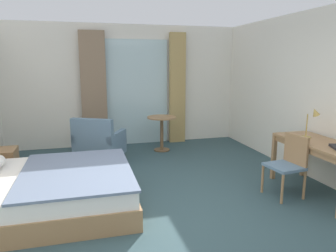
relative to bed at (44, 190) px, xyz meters
name	(u,v)px	position (x,y,z in m)	size (l,w,h in m)	color
ground	(168,218)	(1.49, -0.56, -0.32)	(5.87, 7.97, 0.10)	#334C51
wall_back	(125,86)	(1.49, 3.17, 1.08)	(5.47, 0.12, 2.70)	white
balcony_glass_door	(136,93)	(1.74, 3.09, 0.92)	(1.46, 0.02, 2.37)	silver
curtain_panel_left	(94,91)	(0.79, 2.99, 1.00)	(0.54, 0.10, 2.53)	#897056
curtain_panel_right	(177,89)	(2.69, 2.99, 1.00)	(0.37, 0.10, 2.53)	tan
bed	(44,190)	(0.00, 0.00, 0.00)	(2.17, 1.84, 1.07)	#9E754C
nightstand	(0,164)	(-0.79, 1.34, -0.02)	(0.50, 0.48, 0.49)	#9E754C
writing_desk	(322,149)	(3.75, -0.51, 0.41)	(0.64, 1.49, 0.76)	#9E754C
desk_chair	(289,162)	(3.29, -0.43, 0.23)	(0.47, 0.49, 0.87)	slate
desk_lamp	(313,119)	(3.80, -0.22, 0.78)	(0.25, 0.17, 0.46)	tan
armchair_by_window	(99,144)	(0.80, 1.90, 0.08)	(1.06, 1.04, 0.87)	slate
round_cafe_table	(162,126)	(2.15, 2.33, 0.27)	(0.61, 0.61, 0.74)	#9E754C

